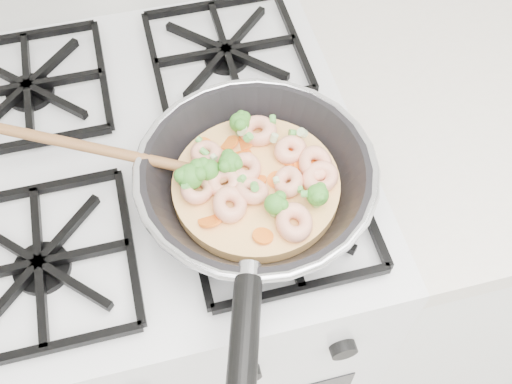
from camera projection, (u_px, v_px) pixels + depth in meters
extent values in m
cube|color=white|center=(179.00, 288.00, 1.24)|extent=(0.60, 0.60, 0.90)
cube|color=black|center=(144.00, 147.00, 0.85)|extent=(0.56, 0.56, 0.02)
torus|color=silver|center=(256.00, 170.00, 0.75)|extent=(0.30, 0.30, 0.01)
cylinder|color=black|center=(242.00, 365.00, 0.62)|extent=(0.09, 0.19, 0.03)
cylinder|color=#FFC36E|center=(256.00, 186.00, 0.78)|extent=(0.21, 0.21, 0.02)
ellipsoid|color=brown|center=(216.00, 173.00, 0.76)|extent=(0.06, 0.05, 0.01)
cylinder|color=brown|center=(92.00, 148.00, 0.75)|extent=(0.27, 0.12, 0.06)
torus|color=#F6B492|center=(320.00, 178.00, 0.76)|extent=(0.07, 0.07, 0.03)
torus|color=#F6B492|center=(251.00, 191.00, 0.75)|extent=(0.06, 0.07, 0.03)
torus|color=#F6B492|center=(230.00, 204.00, 0.74)|extent=(0.06, 0.06, 0.03)
torus|color=#F6B492|center=(290.00, 150.00, 0.78)|extent=(0.06, 0.06, 0.03)
torus|color=#F6B492|center=(207.00, 154.00, 0.78)|extent=(0.06, 0.06, 0.02)
torus|color=#F6B492|center=(245.00, 168.00, 0.77)|extent=(0.07, 0.07, 0.03)
torus|color=#F6B492|center=(258.00, 131.00, 0.80)|extent=(0.07, 0.07, 0.03)
torus|color=#F6B492|center=(315.00, 164.00, 0.77)|extent=(0.06, 0.06, 0.03)
torus|color=#F6B492|center=(224.00, 182.00, 0.76)|extent=(0.05, 0.05, 0.03)
torus|color=#F6B492|center=(294.00, 222.00, 0.72)|extent=(0.06, 0.06, 0.03)
torus|color=#F6B492|center=(197.00, 188.00, 0.75)|extent=(0.07, 0.07, 0.03)
torus|color=#F6B492|center=(288.00, 182.00, 0.76)|extent=(0.06, 0.05, 0.03)
ellipsoid|color=#489631|center=(230.00, 164.00, 0.76)|extent=(0.04, 0.04, 0.03)
ellipsoid|color=#489631|center=(190.00, 177.00, 0.75)|extent=(0.04, 0.04, 0.03)
ellipsoid|color=#489631|center=(275.00, 204.00, 0.73)|extent=(0.03, 0.03, 0.03)
ellipsoid|color=#489631|center=(317.00, 195.00, 0.73)|extent=(0.04, 0.04, 0.03)
ellipsoid|color=#489631|center=(209.00, 170.00, 0.75)|extent=(0.04, 0.04, 0.03)
ellipsoid|color=#489631|center=(239.00, 123.00, 0.80)|extent=(0.03, 0.03, 0.03)
cylinder|color=orange|center=(276.00, 180.00, 0.77)|extent=(0.03, 0.03, 0.00)
cylinder|color=orange|center=(242.00, 155.00, 0.79)|extent=(0.03, 0.03, 0.01)
cylinder|color=orange|center=(255.00, 179.00, 0.77)|extent=(0.03, 0.03, 0.01)
cylinder|color=orange|center=(305.00, 166.00, 0.78)|extent=(0.03, 0.03, 0.01)
cylinder|color=orange|center=(292.00, 157.00, 0.79)|extent=(0.04, 0.04, 0.01)
cylinder|color=orange|center=(263.00, 236.00, 0.72)|extent=(0.03, 0.03, 0.01)
cylinder|color=orange|center=(229.00, 143.00, 0.80)|extent=(0.03, 0.03, 0.01)
cylinder|color=orange|center=(204.00, 145.00, 0.80)|extent=(0.03, 0.03, 0.01)
cylinder|color=orange|center=(320.00, 170.00, 0.78)|extent=(0.03, 0.03, 0.01)
cylinder|color=orange|center=(245.00, 142.00, 0.80)|extent=(0.03, 0.03, 0.01)
cylinder|color=orange|center=(210.00, 220.00, 0.74)|extent=(0.04, 0.04, 0.01)
cylinder|color=#56AE45|center=(199.00, 140.00, 0.78)|extent=(0.01, 0.01, 0.01)
cylinder|color=#56AE45|center=(292.00, 133.00, 0.79)|extent=(0.01, 0.01, 0.01)
cylinder|color=beige|center=(274.00, 138.00, 0.78)|extent=(0.01, 0.01, 0.01)
cylinder|color=#56AE45|center=(255.00, 187.00, 0.73)|extent=(0.01, 0.01, 0.01)
cylinder|color=beige|center=(214.00, 157.00, 0.76)|extent=(0.01, 0.01, 0.01)
cylinder|color=#56AE45|center=(300.00, 189.00, 0.74)|extent=(0.01, 0.01, 0.01)
cylinder|color=#56AE45|center=(242.00, 179.00, 0.75)|extent=(0.01, 0.01, 0.01)
cylinder|color=#56AE45|center=(204.00, 152.00, 0.77)|extent=(0.01, 0.01, 0.01)
cylinder|color=#56AE45|center=(305.00, 194.00, 0.73)|extent=(0.01, 0.01, 0.01)
cylinder|color=#56AE45|center=(187.00, 186.00, 0.74)|extent=(0.01, 0.01, 0.01)
cylinder|color=#56AE45|center=(273.00, 120.00, 0.80)|extent=(0.01, 0.01, 0.01)
cylinder|color=beige|center=(302.00, 133.00, 0.78)|extent=(0.01, 0.01, 0.01)
cylinder|color=beige|center=(242.00, 130.00, 0.79)|extent=(0.01, 0.01, 0.01)
cylinder|color=#56AE45|center=(248.00, 137.00, 0.77)|extent=(0.01, 0.01, 0.01)
cylinder|color=beige|center=(276.00, 180.00, 0.75)|extent=(0.01, 0.01, 0.01)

